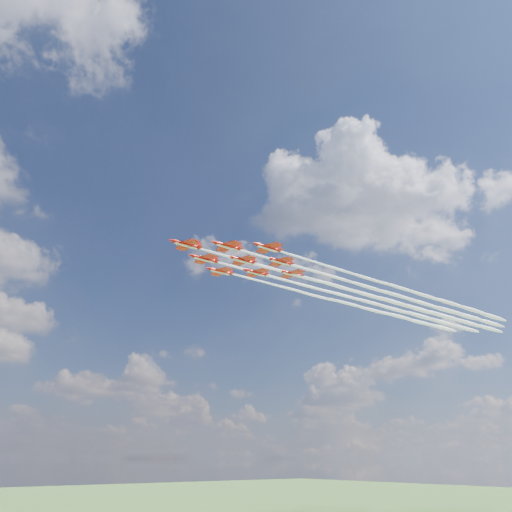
% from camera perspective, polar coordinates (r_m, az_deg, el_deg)
% --- Properties ---
extents(jet_lead, '(141.08, 9.58, 2.81)m').
position_cam_1_polar(jet_lead, '(191.90, 9.56, -3.53)').
color(jet_lead, red).
extents(jet_row2_port, '(141.08, 9.58, 2.81)m').
position_cam_1_polar(jet_row2_port, '(195.46, 13.11, -3.60)').
color(jet_row2_port, red).
extents(jet_row2_starb, '(141.08, 9.58, 2.81)m').
position_cam_1_polar(jet_row2_starb, '(203.62, 10.27, -4.58)').
color(jet_row2_starb, red).
extents(jet_row3_port, '(141.08, 9.58, 2.81)m').
position_cam_1_polar(jet_row3_port, '(199.73, 16.52, -3.65)').
color(jet_row3_port, red).
extents(jet_row3_centre, '(141.08, 9.58, 2.81)m').
position_cam_1_polar(jet_row3_centre, '(207.30, 13.61, -4.62)').
color(jet_row3_centre, red).
extents(jet_row3_starb, '(141.08, 9.58, 2.81)m').
position_cam_1_polar(jet_row3_starb, '(215.42, 10.91, -5.50)').
color(jet_row3_starb, red).
extents(jet_row4_port, '(141.08, 9.58, 2.81)m').
position_cam_1_polar(jet_row4_port, '(211.66, 16.82, -4.65)').
color(jet_row4_port, red).
extents(jet_row4_starb, '(141.08, 9.58, 2.81)m').
position_cam_1_polar(jet_row4_starb, '(219.21, 14.06, -5.52)').
color(jet_row4_starb, red).
extents(jet_tail, '(141.08, 9.58, 2.81)m').
position_cam_1_polar(jet_tail, '(223.64, 17.10, -5.53)').
color(jet_tail, red).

